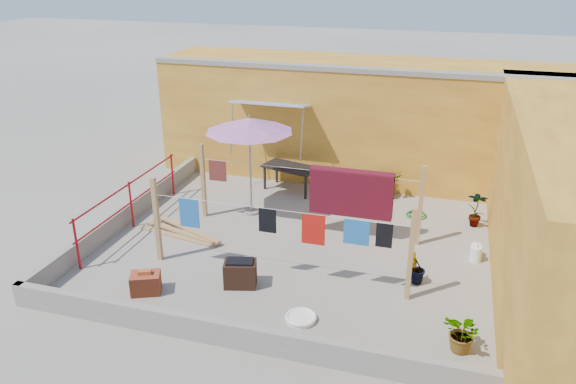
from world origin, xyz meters
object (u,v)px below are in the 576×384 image
object	(u,v)px
water_jug_a	(475,250)
water_jug_b	(476,254)
patio_umbrella	(249,125)
brazier	(240,273)
plant_back_a	(387,183)
outdoor_table	(291,169)
brick_stack	(146,283)
white_basin	(301,318)
green_hose	(416,215)

from	to	relation	value
water_jug_a	water_jug_b	bearing A→B (deg)	-90.00
patio_umbrella	brazier	distance (m)	3.80
water_jug_a	plant_back_a	xyz separation A→B (m)	(-2.18, 2.61, 0.25)
patio_umbrella	outdoor_table	world-z (taller)	patio_umbrella
plant_back_a	brick_stack	bearing A→B (deg)	-122.37
patio_umbrella	water_jug_b	bearing A→B (deg)	-9.74
brick_stack	patio_umbrella	bearing A→B (deg)	80.29
white_basin	plant_back_a	size ratio (longest dim) A/B	0.70
white_basin	water_jug_a	distance (m)	4.29
patio_umbrella	water_jug_a	world-z (taller)	patio_umbrella
brick_stack	plant_back_a	bearing A→B (deg)	57.63
white_basin	water_jug_a	xyz separation A→B (m)	(2.87, 3.19, 0.09)
water_jug_b	patio_umbrella	bearing A→B (deg)	170.26
white_basin	plant_back_a	world-z (taller)	plant_back_a
patio_umbrella	brick_stack	xyz separation A→B (m)	(-0.66, -3.86, -2.00)
patio_umbrella	water_jug_a	xyz separation A→B (m)	(5.19, -0.69, -2.06)
water_jug_a	green_hose	xyz separation A→B (m)	(-1.33, 1.67, -0.11)
outdoor_table	brick_stack	world-z (taller)	outdoor_table
patio_umbrella	brazier	size ratio (longest dim) A/B	3.77
brick_stack	green_hose	bearing A→B (deg)	46.97
outdoor_table	water_jug_b	world-z (taller)	outdoor_table
brazier	plant_back_a	size ratio (longest dim) A/B	0.88
water_jug_a	white_basin	bearing A→B (deg)	-132.01
white_basin	water_jug_a	size ratio (longest dim) A/B	1.70
water_jug_b	green_hose	distance (m)	2.30
brazier	white_basin	distance (m)	1.59
water_jug_a	brazier	bearing A→B (deg)	-150.19
outdoor_table	plant_back_a	xyz separation A→B (m)	(2.51, 0.26, -0.22)
brick_stack	brazier	size ratio (longest dim) A/B	0.95
white_basin	plant_back_a	distance (m)	5.85
patio_umbrella	outdoor_table	xyz separation A→B (m)	(0.50, 1.66, -1.59)
outdoor_table	water_jug_a	world-z (taller)	outdoor_table
plant_back_a	water_jug_a	bearing A→B (deg)	-50.15
green_hose	plant_back_a	distance (m)	1.32
water_jug_a	plant_back_a	bearing A→B (deg)	129.85
water_jug_a	plant_back_a	distance (m)	3.41
outdoor_table	green_hose	world-z (taller)	outdoor_table
brazier	green_hose	world-z (taller)	brazier
white_basin	water_jug_b	size ratio (longest dim) A/B	1.48
white_basin	brick_stack	bearing A→B (deg)	179.62
patio_umbrella	brick_stack	world-z (taller)	patio_umbrella
outdoor_table	plant_back_a	world-z (taller)	plant_back_a
brazier	green_hose	size ratio (longest dim) A/B	1.38
outdoor_table	brazier	xyz separation A→B (m)	(0.43, -4.79, -0.35)
green_hose	water_jug_b	bearing A→B (deg)	-54.58
plant_back_a	green_hose	bearing A→B (deg)	-47.95
outdoor_table	green_hose	size ratio (longest dim) A/B	3.21
brazier	green_hose	bearing A→B (deg)	54.53
brazier	water_jug_b	size ratio (longest dim) A/B	1.86
water_jug_a	green_hose	size ratio (longest dim) A/B	0.65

